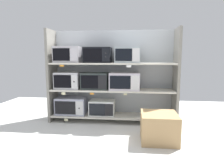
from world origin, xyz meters
TOP-DOWN VIEW (x-y plane):
  - ground at (0.00, -1.00)m, footprint 6.29×6.00m
  - back_panel at (0.00, 0.24)m, footprint 2.49×0.04m
  - upright_left at (-1.18, 0.00)m, footprint 0.05×0.44m
  - upright_right at (1.18, 0.00)m, footprint 0.05×0.44m
  - shelf_0 at (0.00, 0.00)m, footprint 2.29×0.44m
  - microwave_0 at (-0.80, -0.00)m, footprint 0.58×0.38m
  - microwave_1 at (-0.19, -0.00)m, footprint 0.48×0.35m
  - price_tag_0 at (-0.84, -0.22)m, footprint 0.07×0.00m
  - shelf_1 at (0.00, 0.00)m, footprint 2.29×0.44m
  - microwave_2 at (-0.85, -0.00)m, footprint 0.47×0.37m
  - microwave_3 at (-0.33, -0.00)m, footprint 0.50×0.34m
  - microwave_4 at (0.24, -0.00)m, footprint 0.55×0.43m
  - price_tag_1 at (-0.87, -0.22)m, footprint 0.07×0.00m
  - price_tag_2 at (-0.34, -0.22)m, footprint 0.07×0.00m
  - price_tag_3 at (0.26, -0.22)m, footprint 0.06×0.00m
  - shelf_2 at (0.00, 0.00)m, footprint 2.29×0.44m
  - microwave_5 at (-0.84, -0.00)m, footprint 0.49×0.35m
  - microwave_6 at (-0.27, -0.00)m, footprint 0.50×0.39m
  - microwave_7 at (0.29, -0.00)m, footprint 0.45×0.42m
  - price_tag_4 at (-0.89, -0.22)m, footprint 0.08×0.00m
  - price_tag_5 at (0.32, -0.22)m, footprint 0.08×0.00m
  - shipping_carton at (0.79, -0.80)m, footprint 0.52×0.52m

SIDE VIEW (x-z plane):
  - ground at x=0.00m, z-range -0.02..0.00m
  - price_tag_0 at x=-0.84m, z-range 0.05..0.09m
  - shelf_0 at x=0.00m, z-range 0.10..0.13m
  - shipping_carton at x=0.79m, z-range 0.00..0.41m
  - microwave_1 at x=-0.19m, z-range 0.13..0.41m
  - microwave_0 at x=-0.80m, z-range 0.13..0.45m
  - price_tag_1 at x=-0.87m, z-range 0.55..0.60m
  - price_tag_2 at x=-0.34m, z-range 0.56..0.60m
  - price_tag_3 at x=0.26m, z-range 0.56..0.60m
  - shelf_1 at x=0.00m, z-range 0.60..0.63m
  - microwave_3 at x=-0.33m, z-range 0.63..0.94m
  - microwave_2 at x=-0.85m, z-range 0.63..0.95m
  - microwave_4 at x=0.24m, z-range 0.63..0.95m
  - back_panel at x=0.00m, z-range 0.00..1.75m
  - upright_left at x=-1.18m, z-range 0.00..1.75m
  - upright_right at x=1.18m, z-range 0.00..1.75m
  - price_tag_5 at x=0.32m, z-range 1.06..1.10m
  - price_tag_4 at x=-0.89m, z-range 1.06..1.10m
  - shelf_2 at x=0.00m, z-range 1.10..1.13m
  - microwave_6 at x=-0.27m, z-range 1.13..1.41m
  - microwave_7 at x=0.29m, z-range 1.13..1.42m
  - microwave_5 at x=-0.84m, z-range 1.13..1.43m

